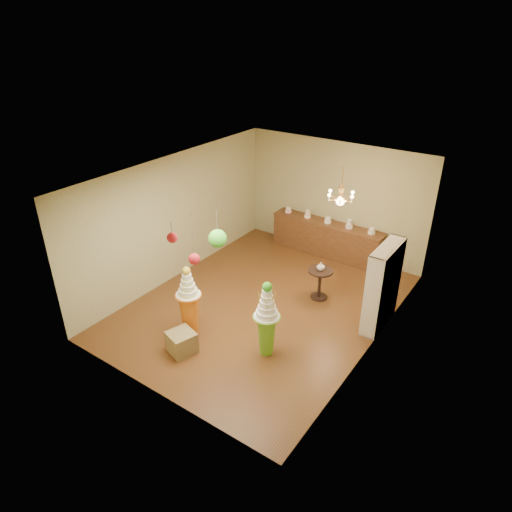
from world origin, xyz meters
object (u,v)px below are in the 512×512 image
Objects in this scene: pedestal_orange at (189,308)px; sideboard at (326,238)px; round_table at (320,280)px; pedestal_green at (267,325)px.

sideboard is (0.64, 4.65, -0.13)m from pedestal_orange.
pedestal_orange reaches higher than round_table.
round_table is at bearing 60.56° from pedestal_orange.
pedestal_green is 2.16× the size of round_table.
pedestal_orange reaches higher than sideboard.
sideboard is (-0.94, 4.27, -0.16)m from pedestal_green.
pedestal_green reaches higher than sideboard.
round_table is (0.86, -2.00, -0.01)m from sideboard.
pedestal_orange is 3.05m from round_table.
pedestal_green is 0.51× the size of sideboard.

